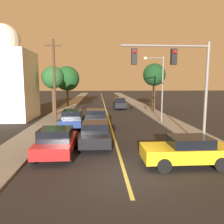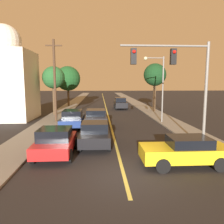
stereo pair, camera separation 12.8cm
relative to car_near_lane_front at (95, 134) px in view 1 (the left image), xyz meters
The scene contains 17 objects.
ground_plane 4.99m from the car_near_lane_front, 73.87° to the right, with size 200.00×200.00×0.00m, color black.
road_surface 31.31m from the car_near_lane_front, 87.49° to the left, with size 9.78×80.00×0.01m.
sidewalk_left 31.64m from the car_near_lane_front, 98.67° to the left, with size 2.50×80.00×0.12m.
sidewalk_right 32.16m from the car_near_lane_front, 76.50° to the left, with size 2.50×80.00×0.12m.
car_near_lane_front is the anchor object (origin of this frame).
car_near_lane_second 5.89m from the car_near_lane_front, 90.00° to the left, with size 2.03×4.31×1.66m.
car_outer_lane_front 2.79m from the car_near_lane_front, 140.43° to the right, with size 2.06×3.89×1.58m.
car_outer_lane_second 6.65m from the car_near_lane_front, 108.87° to the left, with size 2.00×4.92×1.57m.
car_far_oncoming 20.12m from the car_near_lane_front, 79.78° to the left, with size 1.91×4.26×1.74m.
car_crossing_right 5.82m from the car_near_lane_front, 39.02° to the right, with size 4.32×1.87×1.45m.
traffic_signal_mast 6.38m from the car_near_lane_front, 12.23° to the right, with size 5.24×0.42×6.29m.
streetlamp_right 10.42m from the car_near_lane_front, 51.50° to the left, with size 2.04×0.36×6.47m.
utility_pole_left 10.09m from the car_near_lane_front, 115.88° to the left, with size 1.60×0.24×8.14m.
tree_left_near 14.72m from the car_near_lane_front, 111.44° to the left, with size 2.68×2.68×5.90m.
tree_left_far 24.68m from the car_near_lane_front, 101.76° to the left, with size 4.13×4.13×6.68m.
tree_right_near 18.24m from the car_near_lane_front, 63.63° to the left, with size 3.05×3.05×6.53m.
domed_building_left 15.22m from the car_near_lane_front, 131.77° to the left, with size 5.62×5.62×10.23m.
Camera 1 is at (-1.18, -9.03, 4.08)m, focal length 35.00 mm.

